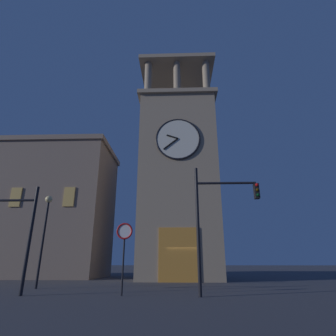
% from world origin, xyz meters
% --- Properties ---
extents(ground_plane, '(200.00, 200.00, 0.00)m').
position_xyz_m(ground_plane, '(0.00, 0.00, 0.00)').
color(ground_plane, '#424247').
extents(clocktower, '(7.52, 9.36, 24.07)m').
position_xyz_m(clocktower, '(0.31, -3.32, 8.84)').
color(clocktower, gray).
rests_on(clocktower, ground_plane).
extents(adjacent_wing_building, '(20.37, 8.16, 13.39)m').
position_xyz_m(adjacent_wing_building, '(17.84, -5.19, 6.71)').
color(adjacent_wing_building, gray).
rests_on(adjacent_wing_building, ground_plane).
extents(traffic_signal_mid, '(3.11, 0.41, 5.92)m').
position_xyz_m(traffic_signal_mid, '(-1.48, 9.71, 3.74)').
color(traffic_signal_mid, black).
rests_on(traffic_signal_mid, ground_plane).
extents(street_lamp, '(0.44, 0.44, 5.39)m').
position_xyz_m(street_lamp, '(8.52, 6.21, 3.74)').
color(street_lamp, black).
rests_on(street_lamp, ground_plane).
extents(no_horn_sign, '(0.78, 0.14, 3.24)m').
position_xyz_m(no_horn_sign, '(2.98, 9.45, 2.55)').
color(no_horn_sign, black).
rests_on(no_horn_sign, ground_plane).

